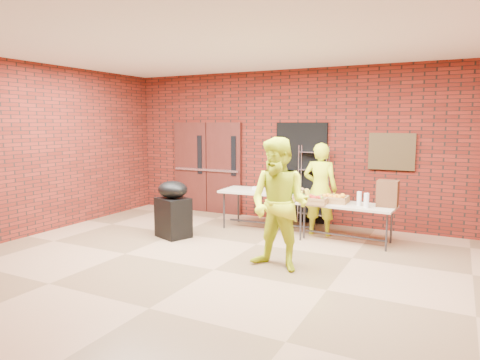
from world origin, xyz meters
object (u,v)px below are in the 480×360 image
table_right (346,207)px  table_left (269,194)px  volunteer_man (279,204)px  coffee_dispenser (388,193)px  wire_rack (313,185)px  covered_grill (173,209)px  volunteer_woman (320,189)px

table_right → table_left: bearing=176.7°
table_right → volunteer_man: bearing=-101.8°
coffee_dispenser → wire_rack: bearing=150.5°
coffee_dispenser → volunteer_man: bearing=-121.4°
wire_rack → coffee_dispenser: 1.82m
table_right → volunteer_man: size_ratio=0.90×
coffee_dispenser → covered_grill: bearing=-161.2°
table_right → covered_grill: bearing=-155.1°
volunteer_woman → wire_rack: bearing=-67.3°
wire_rack → table_right: wire_rack is taller
wire_rack → table_right: 1.37m
wire_rack → table_right: bearing=-39.1°
table_left → table_right: size_ratio=1.13×
covered_grill → table_right: bearing=42.5°
table_right → coffee_dispenser: bearing=12.4°
table_right → covered_grill: covered_grill is taller
wire_rack → table_left: bearing=-120.2°
wire_rack → volunteer_man: (0.39, -2.85, 0.13)m
covered_grill → wire_rack: bearing=68.2°
table_left → volunteer_woman: bearing=0.8°
table_left → volunteer_man: volunteer_man is taller
covered_grill → volunteer_man: size_ratio=0.55×
volunteer_man → table_left: bearing=124.7°
table_left → covered_grill: (-1.34, -1.31, -0.18)m
table_left → volunteer_man: (1.03, -2.05, 0.24)m
wire_rack → coffee_dispenser: size_ratio=3.67×
table_right → volunteer_woman: 0.66m
coffee_dispenser → covered_grill: 3.79m
table_left → volunteer_man: size_ratio=1.01×
wire_rack → coffee_dispenser: (1.59, -0.90, 0.08)m
table_right → volunteer_man: volunteer_man is taller
table_right → coffee_dispenser: (0.67, 0.10, 0.28)m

